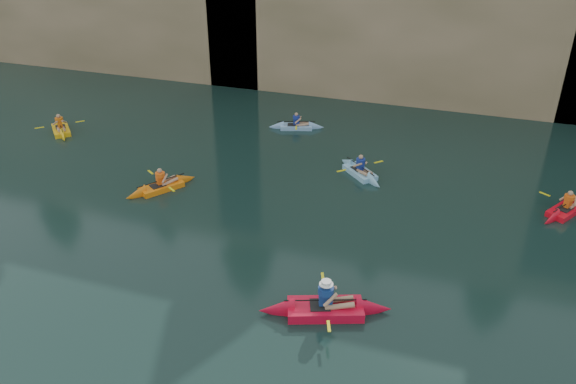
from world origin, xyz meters
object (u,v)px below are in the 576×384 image
(kayaker_ltblue_near, at_px, (360,172))
(kayaker_orange, at_px, (161,186))
(kayaker_red_far, at_px, (566,209))
(main_kayaker, at_px, (325,308))

(kayaker_ltblue_near, bearing_deg, kayaker_orange, -107.83)
(kayaker_ltblue_near, xyz_separation_m, kayaker_red_far, (7.77, -0.59, -0.00))
(kayaker_orange, relative_size, kayaker_ltblue_near, 1.14)
(main_kayaker, relative_size, kayaker_orange, 1.32)
(kayaker_red_far, bearing_deg, main_kayaker, 172.34)
(kayaker_orange, height_order, kayaker_ltblue_near, kayaker_orange)
(main_kayaker, xyz_separation_m, kayaker_ltblue_near, (-0.92, 8.74, -0.04))
(kayaker_orange, xyz_separation_m, kayaker_ltblue_near, (7.10, 3.75, -0.00))
(main_kayaker, bearing_deg, kayaker_ltblue_near, 76.15)
(kayaker_orange, xyz_separation_m, kayaker_red_far, (14.86, 3.16, -0.00))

